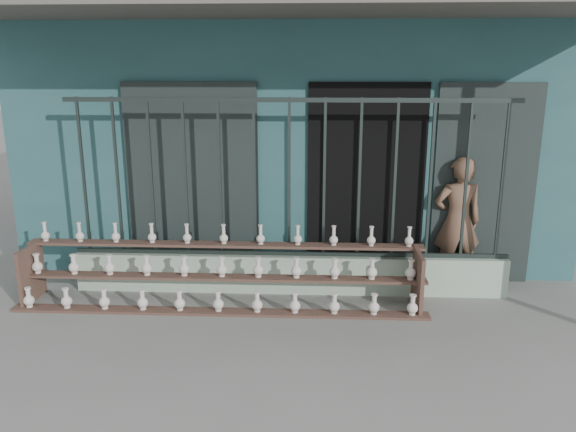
{
  "coord_description": "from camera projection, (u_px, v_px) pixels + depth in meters",
  "views": [
    {
      "loc": [
        0.28,
        -4.87,
        2.56
      ],
      "look_at": [
        0.0,
        1.0,
        1.0
      ],
      "focal_mm": 35.0,
      "sensor_mm": 36.0,
      "label": 1
    }
  ],
  "objects": [
    {
      "name": "ground",
      "position": [
        283.0,
        343.0,
        5.37
      ],
      "size": [
        60.0,
        60.0,
        0.0
      ],
      "primitive_type": "plane",
      "color": "slate"
    },
    {
      "name": "workshop_building",
      "position": [
        298.0,
        128.0,
        9.04
      ],
      "size": [
        7.4,
        6.6,
        3.21
      ],
      "color": "#295457",
      "rests_on": "ground"
    },
    {
      "name": "parapet_wall",
      "position": [
        289.0,
        273.0,
        6.57
      ],
      "size": [
        5.0,
        0.2,
        0.45
      ],
      "primitive_type": "cube",
      "color": "#A6C2A7",
      "rests_on": "ground"
    },
    {
      "name": "security_fence",
      "position": [
        289.0,
        179.0,
        6.28
      ],
      "size": [
        5.0,
        0.04,
        1.8
      ],
      "color": "#283330",
      "rests_on": "parapet_wall"
    },
    {
      "name": "shelf_rack",
      "position": [
        221.0,
        274.0,
        6.17
      ],
      "size": [
        4.5,
        0.68,
        0.85
      ],
      "color": "brown",
      "rests_on": "ground"
    },
    {
      "name": "elderly_woman",
      "position": [
        457.0,
        221.0,
        6.69
      ],
      "size": [
        0.6,
        0.42,
        1.56
      ],
      "primitive_type": "imported",
      "rotation": [
        0.0,
        0.0,
        3.22
      ],
      "color": "brown",
      "rests_on": "ground"
    }
  ]
}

